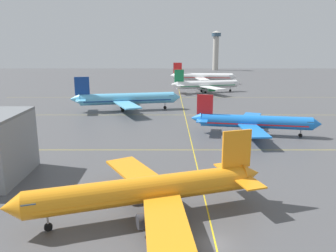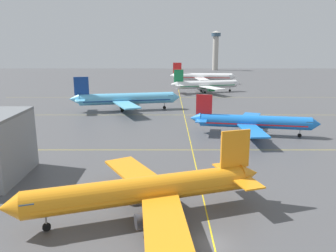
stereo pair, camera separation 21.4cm
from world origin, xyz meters
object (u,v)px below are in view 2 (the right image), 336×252
airliner_second_row (252,122)px  airliner_third_row (125,99)px  airliner_far_left_stand (205,85)px  control_tower (215,47)px  airliner_far_right_stand (202,77)px  airliner_front_gate (143,190)px

airliner_second_row → airliner_third_row: 50.48m
airliner_second_row → airliner_third_row: size_ratio=0.84×
airliner_far_left_stand → control_tower: size_ratio=1.04×
airliner_second_row → airliner_far_left_stand: (-3.49, 80.35, 0.38)m
airliner_second_row → airliner_far_right_stand: airliner_far_right_stand is taller
airliner_far_left_stand → airliner_far_right_stand: size_ratio=0.90×
airliner_third_row → airliner_far_left_stand: 57.46m
airliner_far_right_stand → control_tower: control_tower is taller
airliner_far_right_stand → airliner_front_gate: bearing=-98.5°
control_tower → airliner_far_left_stand: bearing=-99.5°
airliner_far_left_stand → control_tower: bearing=80.5°
airliner_second_row → airliner_third_row: airliner_third_row is taller
airliner_front_gate → control_tower: size_ratio=1.01×
airliner_second_row → control_tower: bearing=84.7°
airliner_far_right_stand → airliner_third_row: bearing=-113.1°
airliner_front_gate → airliner_far_right_stand: (24.16, 161.59, 0.44)m
airliner_third_row → airliner_far_right_stand: airliner_far_right_stand is taller
airliner_second_row → airliner_front_gate: bearing=-120.6°
airliner_front_gate → airliner_second_row: airliner_front_gate is taller
airliner_front_gate → control_tower: 276.78m
control_tower → airliner_third_row: bearing=-106.7°
airliner_far_right_stand → control_tower: size_ratio=1.15×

